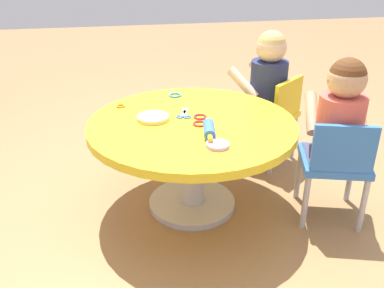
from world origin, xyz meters
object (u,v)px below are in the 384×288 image
Objects in this scene: seated_child_left at (341,114)px; child_chair_right at (271,114)px; craft_table at (192,140)px; rolling_pin at (209,129)px; craft_scissors at (184,115)px; child_chair_left at (335,162)px; seated_child_right at (268,76)px.

child_chair_right is at bearing 10.09° from seated_child_left.
seated_child_left is 0.95× the size of child_chair_right.
craft_table is 4.27× the size of rolling_pin.
craft_scissors is (0.24, 0.07, -0.02)m from rolling_pin.
child_chair_right is at bearing -61.20° from craft_scissors.
seated_child_left is 0.72m from craft_scissors.
rolling_pin reaches higher than craft_scissors.
seated_child_left is at bearing -169.91° from child_chair_right.
child_chair_left is 0.62m from child_chair_right.
child_chair_right is 0.23m from seated_child_right.
seated_child_right is at bearing -57.70° from craft_scissors.
craft_scissors is (0.08, 0.02, 0.10)m from craft_table.
craft_scissors is (0.27, 0.67, -0.06)m from seated_child_left.
seated_child_right is (0.43, -0.52, 0.16)m from craft_table.
seated_child_left is (0.04, -0.01, 0.23)m from child_chair_left.
child_chair_left is at bearing -169.77° from seated_child_right.
child_chair_left is 0.23m from seated_child_left.
craft_scissors is at bearing 68.39° from seated_child_left.
seated_child_left is at bearing -105.73° from craft_table.
seated_child_right reaches higher than rolling_pin.
seated_child_right is 2.21× the size of rolling_pin.
child_chair_left is 0.75m from craft_scissors.
seated_child_left reaches higher than rolling_pin.
seated_child_right is at bearing 10.23° from child_chair_left.
seated_child_right is 3.62× the size of craft_scissors.
child_chair_right is at bearing 8.47° from child_chair_left.
child_chair_right is 0.67m from craft_scissors.
child_chair_right is 0.76m from rolling_pin.
seated_child_left is 3.62× the size of craft_scissors.
seated_child_left is at bearing -16.17° from child_chair_left.
rolling_pin is at bearing 83.66° from child_chair_left.
rolling_pin is at bearing 141.04° from seated_child_right.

